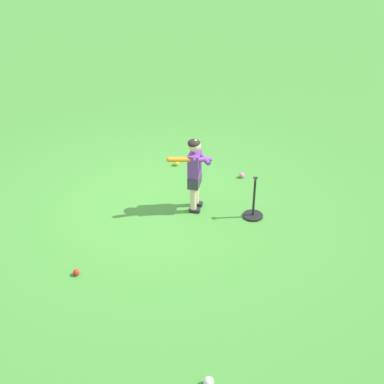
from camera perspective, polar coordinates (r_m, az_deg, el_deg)
The scene contains 7 objects.
ground_plane at distance 7.65m, azimuth -3.71°, elevation -1.29°, with size 40.00×40.00×0.00m, color #479338.
child_batter at distance 7.20m, azimuth 0.26°, elevation 2.56°, with size 0.59×0.40×1.08m.
play_ball_by_bucket at distance 8.31m, azimuth 5.40°, elevation 1.82°, with size 0.08×0.08×0.08m, color pink.
play_ball_behind_batter at distance 5.20m, azimuth 1.80°, elevation -19.83°, with size 0.10×0.10×0.10m, color white.
play_ball_near_batter at distance 6.47m, azimuth -12.40°, elevation -8.48°, with size 0.08×0.08×0.08m, color red.
play_ball_far_right at distance 8.64m, azimuth -1.69°, elevation 3.16°, with size 0.09×0.09×0.09m, color yellow.
batting_tee at distance 7.35m, azimuth 6.63°, elevation -1.97°, with size 0.28×0.28×0.62m.
Camera 1 is at (-1.27, 6.34, 4.08)m, focal length 49.33 mm.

